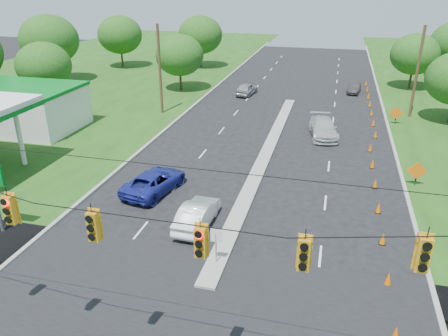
# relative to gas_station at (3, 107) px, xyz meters

# --- Properties ---
(curb_left) EXTENTS (0.25, 110.00, 0.16)m
(curb_left) POSITION_rel_gas_station_xyz_m (13.54, 9.76, -2.58)
(curb_left) COLOR gray
(curb_left) RESTS_ON ground
(curb_right) EXTENTS (0.25, 110.00, 0.16)m
(curb_right) POSITION_rel_gas_station_xyz_m (33.74, 9.76, -2.58)
(curb_right) COLOR gray
(curb_right) RESTS_ON ground
(median) EXTENTS (1.00, 34.00, 0.18)m
(median) POSITION_rel_gas_station_xyz_m (23.64, 0.76, -2.58)
(median) COLOR gray
(median) RESTS_ON ground
(median_sign) EXTENTS (0.55, 0.06, 2.05)m
(median_sign) POSITION_rel_gas_station_xyz_m (23.64, -14.24, -1.11)
(median_sign) COLOR gray
(median_sign) RESTS_ON ground
(signal_span) EXTENTS (25.60, 0.32, 9.00)m
(signal_span) POSITION_rel_gas_station_xyz_m (23.59, -21.24, 2.40)
(signal_span) COLOR #422D1C
(signal_span) RESTS_ON ground
(utility_pole_far_left) EXTENTS (0.28, 0.28, 9.00)m
(utility_pole_far_left) POSITION_rel_gas_station_xyz_m (11.14, 9.76, 1.92)
(utility_pole_far_left) COLOR #422D1C
(utility_pole_far_left) RESTS_ON ground
(utility_pole_far_right) EXTENTS (0.28, 0.28, 9.00)m
(utility_pole_far_right) POSITION_rel_gas_station_xyz_m (36.14, 14.76, 1.92)
(utility_pole_far_right) COLOR #422D1C
(utility_pole_far_right) RESTS_ON ground
(gas_station) EXTENTS (18.40, 19.70, 5.20)m
(gas_station) POSITION_rel_gas_station_xyz_m (0.00, 0.00, 0.00)
(gas_station) COLOR white
(gas_station) RESTS_ON ground
(cone_0) EXTENTS (0.32, 0.32, 0.70)m
(cone_0) POSITION_rel_gas_station_xyz_m (31.80, -17.24, -2.23)
(cone_0) COLOR #F26300
(cone_0) RESTS_ON ground
(cone_1) EXTENTS (0.32, 0.32, 0.70)m
(cone_1) POSITION_rel_gas_station_xyz_m (31.80, -13.74, -2.23)
(cone_1) COLOR #F26300
(cone_1) RESTS_ON ground
(cone_2) EXTENTS (0.32, 0.32, 0.70)m
(cone_2) POSITION_rel_gas_station_xyz_m (31.80, -10.24, -2.23)
(cone_2) COLOR #F26300
(cone_2) RESTS_ON ground
(cone_3) EXTENTS (0.32, 0.32, 0.70)m
(cone_3) POSITION_rel_gas_station_xyz_m (31.80, -6.74, -2.23)
(cone_3) COLOR #F26300
(cone_3) RESTS_ON ground
(cone_4) EXTENTS (0.32, 0.32, 0.70)m
(cone_4) POSITION_rel_gas_station_xyz_m (31.80, -3.24, -2.23)
(cone_4) COLOR #F26300
(cone_4) RESTS_ON ground
(cone_5) EXTENTS (0.32, 0.32, 0.70)m
(cone_5) POSITION_rel_gas_station_xyz_m (31.80, 0.26, -2.23)
(cone_5) COLOR #F26300
(cone_5) RESTS_ON ground
(cone_6) EXTENTS (0.32, 0.32, 0.70)m
(cone_6) POSITION_rel_gas_station_xyz_m (31.80, 3.76, -2.23)
(cone_6) COLOR #F26300
(cone_6) RESTS_ON ground
(cone_7) EXTENTS (0.32, 0.32, 0.70)m
(cone_7) POSITION_rel_gas_station_xyz_m (32.40, 7.26, -2.23)
(cone_7) COLOR #F26300
(cone_7) RESTS_ON ground
(cone_8) EXTENTS (0.32, 0.32, 0.70)m
(cone_8) POSITION_rel_gas_station_xyz_m (32.40, 10.76, -2.23)
(cone_8) COLOR #F26300
(cone_8) RESTS_ON ground
(cone_9) EXTENTS (0.32, 0.32, 0.70)m
(cone_9) POSITION_rel_gas_station_xyz_m (32.40, 14.26, -2.23)
(cone_9) COLOR #F26300
(cone_9) RESTS_ON ground
(cone_10) EXTENTS (0.32, 0.32, 0.70)m
(cone_10) POSITION_rel_gas_station_xyz_m (32.40, 17.76, -2.23)
(cone_10) COLOR #F26300
(cone_10) RESTS_ON ground
(cone_11) EXTENTS (0.32, 0.32, 0.70)m
(cone_11) POSITION_rel_gas_station_xyz_m (32.40, 21.26, -2.23)
(cone_11) COLOR #F26300
(cone_11) RESTS_ON ground
(cone_12) EXTENTS (0.32, 0.32, 0.70)m
(cone_12) POSITION_rel_gas_station_xyz_m (32.40, 24.76, -2.23)
(cone_12) COLOR #F26300
(cone_12) RESTS_ON ground
(cone_13) EXTENTS (0.32, 0.32, 0.70)m
(cone_13) POSITION_rel_gas_station_xyz_m (32.40, 28.26, -2.23)
(cone_13) COLOR #F26300
(cone_13) RESTS_ON ground
(work_sign_1) EXTENTS (1.27, 0.58, 1.37)m
(work_sign_1) POSITION_rel_gas_station_xyz_m (34.44, -2.24, -1.48)
(work_sign_1) COLOR black
(work_sign_1) RESTS_ON ground
(work_sign_2) EXTENTS (1.27, 0.58, 1.37)m
(work_sign_2) POSITION_rel_gas_station_xyz_m (34.44, 11.76, -1.48)
(work_sign_2) COLOR black
(work_sign_2) RESTS_ON ground
(tree_2) EXTENTS (5.88, 5.88, 6.86)m
(tree_2) POSITION_rel_gas_station_xyz_m (-2.36, 9.76, 1.76)
(tree_2) COLOR black
(tree_2) RESTS_ON ground
(tree_3) EXTENTS (7.56, 7.56, 8.82)m
(tree_3) POSITION_rel_gas_station_xyz_m (-8.36, 19.76, 3.00)
(tree_3) COLOR black
(tree_3) RESTS_ON ground
(tree_4) EXTENTS (6.72, 6.72, 7.84)m
(tree_4) POSITION_rel_gas_station_xyz_m (-4.36, 31.76, 2.38)
(tree_4) COLOR black
(tree_4) RESTS_ON ground
(tree_5) EXTENTS (5.88, 5.88, 6.86)m
(tree_5) POSITION_rel_gas_station_xyz_m (9.64, 19.76, 1.76)
(tree_5) COLOR black
(tree_5) RESTS_ON ground
(tree_6) EXTENTS (6.72, 6.72, 7.84)m
(tree_6) POSITION_rel_gas_station_xyz_m (7.64, 34.76, 2.38)
(tree_6) COLOR black
(tree_6) RESTS_ON ground
(tree_12) EXTENTS (5.88, 5.88, 6.86)m
(tree_12) POSITION_rel_gas_station_xyz_m (37.64, 27.76, 1.76)
(tree_12) COLOR black
(tree_12) RESTS_ON ground
(white_sedan) EXTENTS (1.66, 4.44, 1.45)m
(white_sedan) POSITION_rel_gas_station_xyz_m (21.59, -10.89, -1.85)
(white_sedan) COLOR white
(white_sedan) RESTS_ON ground
(blue_pickup) EXTENTS (3.38, 5.60, 1.45)m
(blue_pickup) POSITION_rel_gas_station_xyz_m (17.49, -7.43, -1.85)
(blue_pickup) COLOR navy
(blue_pickup) RESTS_ON ground
(silver_car_far) EXTENTS (3.15, 5.76, 1.58)m
(silver_car_far) POSITION_rel_gas_station_xyz_m (27.83, 6.54, -1.78)
(silver_car_far) COLOR #B6B6B6
(silver_car_far) RESTS_ON ground
(silver_car_oncoming) EXTENTS (2.29, 4.42, 1.44)m
(silver_car_oncoming) POSITION_rel_gas_station_xyz_m (18.15, 19.51, -1.86)
(silver_car_oncoming) COLOR #97969A
(silver_car_oncoming) RESTS_ON ground
(dark_car_receding) EXTENTS (1.82, 4.00, 1.27)m
(dark_car_receding) POSITION_rel_gas_station_xyz_m (30.77, 23.86, -1.94)
(dark_car_receding) COLOR #252423
(dark_car_receding) RESTS_ON ground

